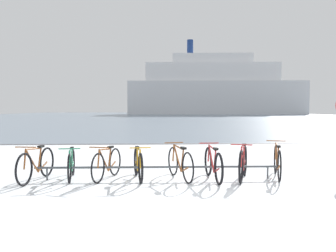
# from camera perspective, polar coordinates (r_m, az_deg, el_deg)

# --- Properties ---
(ground) EXTENTS (80.00, 132.00, 0.08)m
(ground) POSITION_cam_1_polar(r_m,az_deg,el_deg) (60.04, -1.16, 1.30)
(ground) COLOR silver
(bike_rack) EXTENTS (5.60, 0.06, 0.31)m
(bike_rack) POSITION_cam_1_polar(r_m,az_deg,el_deg) (8.25, -1.49, -6.59)
(bike_rack) COLOR #4C5156
(bike_rack) RESTS_ON ground
(bicycle_0) EXTENTS (0.46, 1.74, 0.82)m
(bicycle_0) POSITION_cam_1_polar(r_m,az_deg,el_deg) (8.54, -20.18, -5.76)
(bicycle_0) COLOR black
(bicycle_0) RESTS_ON ground
(bicycle_1) EXTENTS (0.46, 1.58, 0.75)m
(bicycle_1) POSITION_cam_1_polar(r_m,az_deg,el_deg) (8.55, -15.08, -5.86)
(bicycle_1) COLOR black
(bicycle_1) RESTS_ON ground
(bicycle_2) EXTENTS (0.58, 1.56, 0.78)m
(bicycle_2) POSITION_cam_1_polar(r_m,az_deg,el_deg) (8.36, -9.66, -5.91)
(bicycle_2) COLOR black
(bicycle_2) RESTS_ON ground
(bicycle_3) EXTENTS (0.46, 1.62, 0.78)m
(bicycle_3) POSITION_cam_1_polar(r_m,az_deg,el_deg) (8.26, -4.74, -6.02)
(bicycle_3) COLOR black
(bicycle_3) RESTS_ON ground
(bicycle_4) EXTENTS (0.58, 1.65, 0.81)m
(bicycle_4) POSITION_cam_1_polar(r_m,az_deg,el_deg) (8.24, 1.90, -5.91)
(bicycle_4) COLOR black
(bicycle_4) RESTS_ON ground
(bicycle_5) EXTENTS (0.46, 1.75, 0.81)m
(bicycle_5) POSITION_cam_1_polar(r_m,az_deg,el_deg) (8.21, 7.17, -6.00)
(bicycle_5) COLOR black
(bicycle_5) RESTS_ON ground
(bicycle_6) EXTENTS (0.66, 1.62, 0.85)m
(bicycle_6) POSITION_cam_1_polar(r_m,az_deg,el_deg) (8.39, 11.81, -5.73)
(bicycle_6) COLOR black
(bicycle_6) RESTS_ON ground
(bicycle_7) EXTENTS (0.57, 1.71, 0.83)m
(bicycle_7) POSITION_cam_1_polar(r_m,az_deg,el_deg) (8.83, 16.95, -5.38)
(bicycle_7) COLOR black
(bicycle_7) RESTS_ON ground
(ferry_ship) EXTENTS (43.93, 11.30, 18.58)m
(ferry_ship) POSITION_cam_1_polar(r_m,az_deg,el_deg) (91.22, 7.41, 5.76)
(ferry_ship) COLOR silver
(ferry_ship) RESTS_ON ground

